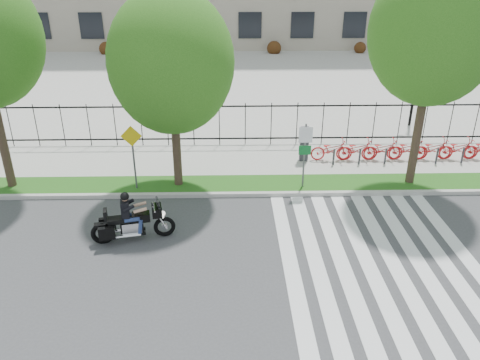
{
  "coord_description": "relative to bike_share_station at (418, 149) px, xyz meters",
  "views": [
    {
      "loc": [
        0.48,
        -11.48,
        7.95
      ],
      "look_at": [
        0.81,
        3.0,
        1.19
      ],
      "focal_mm": 35.0,
      "sensor_mm": 36.0,
      "label": 1
    }
  ],
  "objects": [
    {
      "name": "curb",
      "position": [
        -8.63,
        -3.1,
        -0.55
      ],
      "size": [
        60.0,
        0.2,
        0.15
      ],
      "primitive_type": "cube",
      "color": "#B0ADA6",
      "rests_on": "ground"
    },
    {
      "name": "plaza",
      "position": [
        -8.63,
        17.8,
        -0.57
      ],
      "size": [
        80.0,
        34.0,
        0.1
      ],
      "primitive_type": "cube",
      "color": "#A6A49B",
      "rests_on": "ground"
    },
    {
      "name": "sidewalk",
      "position": [
        -8.63,
        0.25,
        -0.55
      ],
      "size": [
        60.0,
        3.5,
        0.15
      ],
      "primitive_type": "cube",
      "color": "#A6A49B",
      "rests_on": "ground"
    },
    {
      "name": "motorcycle_rider",
      "position": [
        -11.2,
        -6.01,
        0.04
      ],
      "size": [
        2.58,
        1.02,
        2.01
      ],
      "color": "black",
      "rests_on": "ground"
    },
    {
      "name": "bike_share_station",
      "position": [
        0.0,
        0.0,
        0.0
      ],
      "size": [
        9.97,
        0.85,
        1.5
      ],
      "color": "#2D2D33",
      "rests_on": "sidewalk"
    },
    {
      "name": "lamp_post_right",
      "position": [
        1.37,
        4.8,
        2.58
      ],
      "size": [
        1.06,
        0.7,
        4.25
      ],
      "color": "black",
      "rests_on": "ground"
    },
    {
      "name": "ground",
      "position": [
        -8.63,
        -7.2,
        -0.62
      ],
      "size": [
        120.0,
        120.0,
        0.0
      ],
      "primitive_type": "plane",
      "color": "#3D3D40",
      "rests_on": "ground"
    },
    {
      "name": "crosswalk_stripes",
      "position": [
        -3.8,
        -7.2,
        -0.62
      ],
      "size": [
        5.7,
        8.0,
        0.01
      ],
      "primitive_type": null,
      "color": "silver",
      "rests_on": "ground"
    },
    {
      "name": "sign_pole_regulatory",
      "position": [
        -5.39,
        -2.62,
        1.12
      ],
      "size": [
        0.5,
        0.09,
        2.5
      ],
      "color": "#59595B",
      "rests_on": "grass_verge"
    },
    {
      "name": "iron_fence",
      "position": [
        -8.63,
        2.0,
        0.53
      ],
      "size": [
        30.0,
        0.06,
        2.0
      ],
      "primitive_type": null,
      "color": "black",
      "rests_on": "sidewalk"
    },
    {
      "name": "street_tree_1",
      "position": [
        -10.15,
        -2.25,
        4.17
      ],
      "size": [
        4.4,
        4.4,
        7.19
      ],
      "color": "#33241C",
      "rests_on": "grass_verge"
    },
    {
      "name": "grass_verge",
      "position": [
        -8.63,
        -2.25,
        -0.55
      ],
      "size": [
        60.0,
        1.5,
        0.15
      ],
      "primitive_type": "cube",
      "color": "#204C13",
      "rests_on": "ground"
    },
    {
      "name": "street_tree_2",
      "position": [
        -1.13,
        -2.25,
        5.16
      ],
      "size": [
        4.46,
        4.46,
        8.22
      ],
      "color": "#33241C",
      "rests_on": "grass_verge"
    },
    {
      "name": "sign_pole_warning",
      "position": [
        -11.71,
        -2.62,
        1.12
      ],
      "size": [
        0.78,
        0.09,
        2.49
      ],
      "color": "#59595B",
      "rests_on": "grass_verge"
    }
  ]
}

